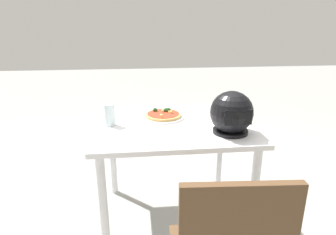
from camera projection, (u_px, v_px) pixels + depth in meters
The scene contains 6 objects.
ground_plane at pixel (172, 215), 2.12m from camera, with size 14.00×14.00×0.00m, color #9E9E99.
dining_table at pixel (173, 136), 1.92m from camera, with size 1.00×0.84×0.72m.
pizza_plate at pixel (163, 117), 1.99m from camera, with size 0.28×0.28×0.01m, color white.
pizza at pixel (163, 114), 1.99m from camera, with size 0.25×0.25×0.05m.
motorcycle_helmet at pixel (232, 113), 1.69m from camera, with size 0.25×0.25×0.25m.
drinking_glass at pixel (110, 115), 1.83m from camera, with size 0.07×0.07×0.14m, color silver.
Camera 1 is at (0.23, 1.77, 1.35)m, focal length 30.86 mm.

